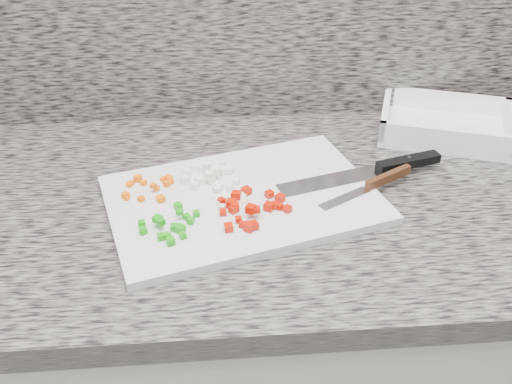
% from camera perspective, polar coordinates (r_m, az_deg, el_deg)
% --- Properties ---
extents(cabinet, '(3.92, 0.62, 0.86)m').
position_cam_1_polar(cabinet, '(1.30, 1.93, -17.35)').
color(cabinet, silver).
rests_on(cabinet, ground).
extents(countertop, '(3.96, 0.64, 0.04)m').
position_cam_1_polar(countertop, '(0.99, 2.42, -0.85)').
color(countertop, '#66605A').
rests_on(countertop, cabinet).
extents(cutting_board, '(0.50, 0.40, 0.01)m').
position_cam_1_polar(cutting_board, '(0.94, -1.31, -0.75)').
color(cutting_board, silver).
rests_on(cutting_board, countertop).
extents(carrot_pile, '(0.08, 0.08, 0.02)m').
position_cam_1_polar(carrot_pile, '(0.97, -10.51, 0.59)').
color(carrot_pile, '#FF6505').
rests_on(carrot_pile, cutting_board).
extents(onion_pile, '(0.10, 0.09, 0.02)m').
position_cam_1_polar(onion_pile, '(0.98, -4.53, 1.66)').
color(onion_pile, white).
rests_on(onion_pile, cutting_board).
extents(green_pepper_pile, '(0.09, 0.10, 0.02)m').
position_cam_1_polar(green_pepper_pile, '(0.87, -8.70, -3.28)').
color(green_pepper_pile, '#199C0E').
rests_on(green_pepper_pile, cutting_board).
extents(red_pepper_pile, '(0.12, 0.12, 0.02)m').
position_cam_1_polar(red_pepper_pile, '(0.90, -0.63, -1.60)').
color(red_pepper_pile, '#C21502').
rests_on(red_pepper_pile, cutting_board).
extents(garlic_pile, '(0.05, 0.05, 0.01)m').
position_cam_1_polar(garlic_pile, '(0.92, -2.15, -0.74)').
color(garlic_pile, '#FAF3C1').
rests_on(garlic_pile, cutting_board).
extents(chef_knife, '(0.31, 0.11, 0.02)m').
position_cam_1_polar(chef_knife, '(1.02, 12.51, 2.32)').
color(chef_knife, white).
rests_on(chef_knife, cutting_board).
extents(paring_knife, '(0.18, 0.11, 0.02)m').
position_cam_1_polar(paring_knife, '(0.98, 12.05, 0.94)').
color(paring_knife, white).
rests_on(paring_knife, cutting_board).
extents(tray, '(0.30, 0.26, 0.05)m').
position_cam_1_polar(tray, '(1.21, 18.41, 6.30)').
color(tray, white).
rests_on(tray, countertop).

